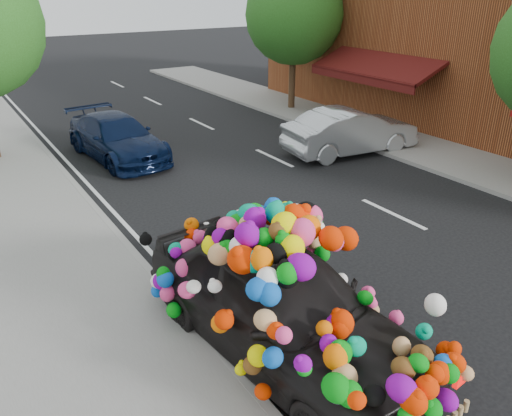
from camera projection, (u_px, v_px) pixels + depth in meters
The scene contains 9 objects.
ground at pixel (269, 254), 10.19m from camera, with size 100.00×100.00×0.00m, color black.
sidewalk at pixel (49, 323), 8.03m from camera, with size 4.00×60.00×0.12m, color gray.
kerb at pixel (162, 287), 9.00m from camera, with size 0.15×60.00×0.13m, color gray.
footpath_far at pixel (422, 148), 16.53m from camera, with size 3.00×40.00×0.12m, color gray.
lane_markings at pixel (393, 214), 11.97m from camera, with size 6.00×50.00×0.01m, color silver, non-canonical shape.
tree_far_b at pixel (294, 15), 20.20m from camera, with size 4.00×4.00×5.90m.
plush_art_car at pixel (280, 282), 7.08m from camera, with size 2.88×5.31×2.31m.
navy_sedan at pixel (117, 137), 15.55m from camera, with size 1.86×4.58×1.33m, color black.
silver_hatchback at pixel (351, 131), 15.97m from camera, with size 1.54×4.41×1.45m, color #AFB2B7.
Camera 1 is at (-5.07, -7.31, 5.07)m, focal length 35.00 mm.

